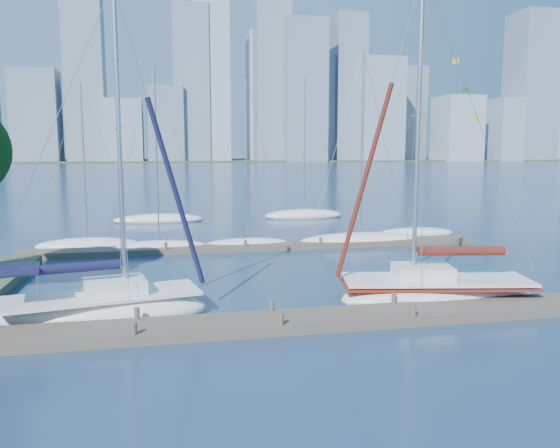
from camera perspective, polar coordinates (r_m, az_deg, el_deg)
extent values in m
plane|color=#163049|center=(20.43, -0.41, -10.79)|extent=(700.00, 700.00, 0.00)
cube|color=#4B4137|center=(20.37, -0.41, -10.26)|extent=(26.00, 2.00, 0.40)
cube|color=#4B4137|center=(36.04, -2.24, -2.36)|extent=(30.00, 1.80, 0.36)
cube|color=#38472D|center=(339.09, -11.05, 6.49)|extent=(800.00, 100.00, 1.50)
ellipsoid|color=white|center=(22.52, -18.23, -8.79)|extent=(8.50, 4.20, 1.43)
cube|color=white|center=(22.35, -18.30, -7.15)|extent=(7.87, 3.87, 0.11)
cube|color=white|center=(22.31, -16.87, -6.23)|extent=(2.58, 2.14, 0.52)
cylinder|color=silver|center=(21.73, -16.43, 8.11)|extent=(0.17, 0.17, 11.60)
cylinder|color=silver|center=(22.05, -20.95, -4.54)|extent=(3.80, 0.84, 0.10)
cylinder|color=black|center=(22.03, -20.97, -4.30)|extent=(3.55, 1.06, 0.38)
cube|color=black|center=(22.05, -26.06, -4.32)|extent=(2.12, 2.56, 0.08)
ellipsoid|color=white|center=(24.76, 15.93, -7.17)|extent=(8.92, 4.33, 1.50)
cube|color=white|center=(24.59, 15.99, -5.60)|extent=(8.26, 3.99, 0.12)
cube|color=white|center=(24.35, 14.67, -4.84)|extent=(2.70, 2.23, 0.55)
cylinder|color=silver|center=(23.70, 14.23, 9.52)|extent=(0.18, 0.18, 12.65)
cylinder|color=silver|center=(24.68, 18.37, -2.92)|extent=(4.00, 0.84, 0.10)
cylinder|color=#46100F|center=(24.66, 18.38, -2.69)|extent=(3.74, 1.08, 0.40)
cube|color=maroon|center=(24.63, 15.98, -5.98)|extent=(8.46, 4.14, 0.10)
ellipsoid|color=white|center=(38.65, -19.43, -2.11)|extent=(6.88, 2.78, 1.02)
cylinder|color=silver|center=(38.13, -19.81, 6.30)|extent=(0.11, 0.11, 9.83)
ellipsoid|color=white|center=(36.39, -12.51, -2.45)|extent=(6.76, 2.87, 0.98)
cylinder|color=silver|center=(35.84, -12.79, 7.04)|extent=(0.11, 0.11, 10.59)
ellipsoid|color=white|center=(36.74, -3.44, -2.19)|extent=(6.32, 3.42, 0.94)
cylinder|color=silver|center=(36.19, -3.52, 6.91)|extent=(0.10, 0.10, 10.26)
ellipsoid|color=white|center=(38.35, 8.35, -1.77)|extent=(9.08, 5.89, 1.21)
cylinder|color=silver|center=(37.84, 8.55, 8.54)|extent=(0.13, 0.13, 11.96)
ellipsoid|color=white|center=(42.79, 13.97, -0.99)|extent=(6.55, 4.07, 0.96)
cylinder|color=silver|center=(42.33, 14.22, 6.56)|extent=(0.11, 0.11, 9.85)
ellipsoid|color=white|center=(50.79, -12.55, 0.43)|extent=(8.33, 3.66, 1.13)
cylinder|color=silver|center=(50.42, -12.81, 8.99)|extent=(0.12, 0.12, 13.49)
ellipsoid|color=white|center=(52.77, 2.52, 0.90)|extent=(7.78, 2.92, 1.25)
cylinder|color=silver|center=(52.41, 2.57, 8.53)|extent=(0.14, 0.14, 12.19)
cube|color=slate|center=(314.00, -24.13, 10.21)|extent=(23.13, 17.63, 47.42)
cube|color=#909CAD|center=(331.60, -19.48, 9.55)|extent=(13.38, 17.61, 39.18)
cube|color=#8594AC|center=(304.90, -16.00, 9.31)|extent=(19.78, 19.81, 32.96)
cube|color=slate|center=(305.99, -11.88, 10.11)|extent=(19.34, 16.86, 40.21)
cube|color=#909CAD|center=(311.71, -7.14, 14.48)|extent=(18.86, 14.99, 86.97)
cube|color=#8594AC|center=(329.85, -1.90, 13.03)|extent=(16.66, 17.46, 74.05)
cube|color=slate|center=(308.40, 2.55, 13.62)|extent=(22.48, 18.95, 76.46)
cube|color=#909CAD|center=(328.70, 5.36, 11.83)|extent=(14.87, 17.11, 60.44)
cube|color=#8594AC|center=(322.43, 10.39, 11.60)|extent=(23.82, 18.80, 58.00)
cube|color=slate|center=(362.19, 13.27, 11.09)|extent=(17.40, 17.52, 58.01)
cube|color=#909CAD|center=(342.19, 18.02, 9.42)|extent=(22.26, 23.94, 37.64)
cube|color=#8594AC|center=(358.18, 22.29, 9.07)|extent=(14.96, 21.38, 36.85)
cube|color=slate|center=(373.55, 24.76, 12.80)|extent=(24.61, 23.60, 88.02)
cube|color=#909CAD|center=(404.67, 26.24, 11.28)|extent=(15.79, 17.08, 74.18)
cube|color=slate|center=(314.84, -19.75, 15.31)|extent=(19.59, 18.00, 100.94)
cube|color=slate|center=(311.32, -9.29, 14.14)|extent=(19.17, 18.00, 83.58)
cube|color=slate|center=(318.15, -0.88, 16.35)|extent=(19.55, 18.00, 108.45)
cube|color=slate|center=(327.85, 7.11, 13.81)|extent=(17.72, 18.00, 83.16)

